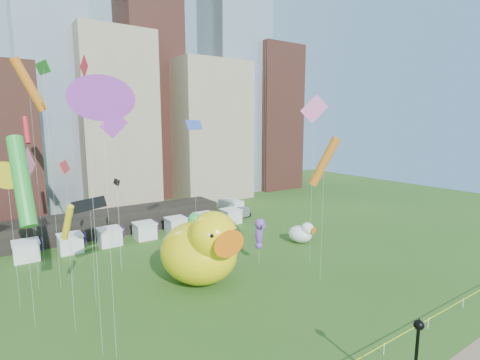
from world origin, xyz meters
TOP-DOWN VIEW (x-y plane):
  - skyline at (2.25, 61.06)m, footprint 101.00×23.00m
  - pavilion at (-4.00, 42.00)m, footprint 38.00×6.00m
  - vendor_tents at (1.02, 36.00)m, footprint 33.24×2.80m
  - big_duck at (0.80, 18.08)m, footprint 8.34×10.85m
  - small_duck at (18.66, 21.69)m, footprint 3.88×4.37m
  - seahorse_green at (1.80, 21.60)m, footprint 1.56×1.92m
  - seahorse_purple at (9.13, 19.04)m, footprint 1.45×1.72m
  - lamppost at (2.97, -3.95)m, footprint 0.60×0.60m
  - box_truck at (19.24, 40.39)m, footprint 3.20×6.67m
  - kite_0 at (-13.19, 30.42)m, footprint 0.51×1.73m
  - kite_1 at (-13.63, 26.06)m, footprint 0.98×3.46m
  - kite_2 at (-5.16, 26.72)m, footprint 0.39×2.03m
  - kite_3 at (-14.64, 18.13)m, footprint 1.57×4.23m
  - kite_4 at (-11.99, 15.80)m, footprint 1.04×1.80m
  - kite_5 at (1.38, 20.31)m, footprint 2.89×2.30m
  - kite_6 at (11.43, 11.35)m, footprint 2.59×2.96m
  - kite_7 at (-5.32, 25.94)m, footprint 2.96×0.38m
  - kite_8 at (-10.47, 25.58)m, footprint 1.47×3.49m
  - kite_9 at (14.43, 15.90)m, footprint 2.99×1.46m
  - kite_10 at (-9.58, 19.41)m, footprint 3.21×1.86m
  - kite_11 at (-11.77, 24.86)m, footprint 1.01×3.55m
  - kite_12 at (-15.44, 22.68)m, footprint 1.79×2.01m
  - kite_14 at (-12.45, 32.15)m, footprint 3.53×1.72m
  - kite_15 at (-10.20, 10.58)m, footprint 2.96×0.63m
  - kite_16 at (-10.94, 11.51)m, footprint 0.78×1.33m

SIDE VIEW (x-z plane):
  - vendor_tents at x=1.02m, z-range -0.09..2.31m
  - box_truck at x=19.24m, z-range 0.04..2.76m
  - small_duck at x=18.66m, z-range -0.13..2.94m
  - pavilion at x=-4.00m, z-range 0.00..3.20m
  - lamppost at x=2.97m, z-range 0.64..6.35m
  - big_duck at x=0.80m, z-range -0.33..7.83m
  - seahorse_purple at x=9.13m, z-range 1.21..6.75m
  - seahorse_green at x=1.80m, z-range 1.53..8.26m
  - kite_4 at x=-11.99m, z-range 3.81..14.41m
  - kite_10 at x=-9.58m, z-range 4.50..14.59m
  - kite_2 at x=-5.16m, z-range 4.85..15.36m
  - kite_12 at x=-15.44m, z-range 5.52..18.99m
  - kite_3 at x=-14.64m, z-range 4.38..20.20m
  - kite_8 at x=-10.47m, z-range 5.88..18.81m
  - kite_1 at x=-13.63m, z-range 5.31..19.71m
  - kite_6 at x=11.43m, z-range 5.11..20.55m
  - kite_0 at x=-13.19m, z-range 7.21..24.66m
  - kite_7 at x=-5.32m, z-range 7.27..25.30m
  - kite_5 at x=1.38m, z-range 7.93..24.95m
  - kite_9 at x=14.43m, z-range 8.07..28.03m
  - kite_15 at x=-10.20m, z-range 8.38..28.11m
  - kite_16 at x=-10.94m, z-range 8.42..29.46m
  - kite_14 at x=-12.45m, z-range 8.95..32.64m
  - skyline at x=2.25m, z-range -12.56..55.44m
  - kite_11 at x=-11.77m, z-range 10.49..32.80m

